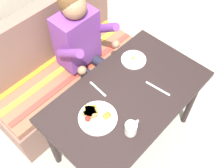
# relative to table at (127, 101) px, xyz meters

# --- Properties ---
(ground_plane) EXTENTS (8.00, 8.00, 0.00)m
(ground_plane) POSITION_rel_table_xyz_m (0.00, 0.00, -0.65)
(ground_plane) COLOR #A09D8E
(table) EXTENTS (1.20, 0.70, 0.73)m
(table) POSITION_rel_table_xyz_m (0.00, 0.00, 0.00)
(table) COLOR black
(table) RESTS_ON ground
(couch) EXTENTS (1.44, 0.56, 1.00)m
(couch) POSITION_rel_table_xyz_m (0.00, 0.76, -0.32)
(couch) COLOR #7E5C51
(couch) RESTS_ON ground
(person) EXTENTS (0.45, 0.61, 1.21)m
(person) POSITION_rel_table_xyz_m (0.12, 0.59, 0.09)
(person) COLOR #72388A
(person) RESTS_ON ground
(plate_breakfast) EXTENTS (0.26, 0.26, 0.05)m
(plate_breakfast) POSITION_rel_table_xyz_m (-0.28, 0.03, 0.10)
(plate_breakfast) COLOR white
(plate_breakfast) RESTS_ON table
(plate_eggs) EXTENTS (0.20, 0.20, 0.04)m
(plate_eggs) POSITION_rel_table_xyz_m (0.28, 0.18, 0.09)
(plate_eggs) COLOR white
(plate_eggs) RESTS_ON table
(coffee_mug) EXTENTS (0.12, 0.08, 0.09)m
(coffee_mug) POSITION_rel_table_xyz_m (-0.21, -0.21, 0.13)
(coffee_mug) COLOR white
(coffee_mug) RESTS_ON table
(fork) EXTENTS (0.03, 0.17, 0.00)m
(fork) POSITION_rel_table_xyz_m (-0.11, 0.19, 0.08)
(fork) COLOR silver
(fork) RESTS_ON table
(knife) EXTENTS (0.04, 0.20, 0.00)m
(knife) POSITION_rel_table_xyz_m (0.19, -0.13, 0.08)
(knife) COLOR silver
(knife) RESTS_ON table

